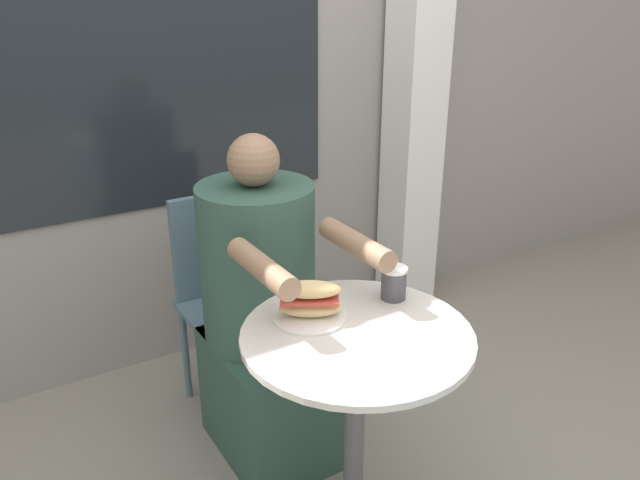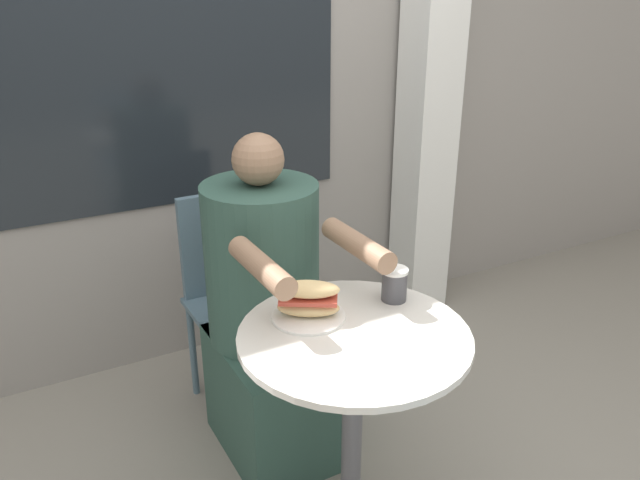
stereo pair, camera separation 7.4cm
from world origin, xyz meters
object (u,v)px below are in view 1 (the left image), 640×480
Objects in this scene: cafe_table at (355,395)px; seated_diner at (265,325)px; diner_chair at (226,283)px; drink_cup at (394,283)px; sandwich_on_plate at (310,302)px.

seated_diner is (-0.03, 0.53, -0.03)m from cafe_table.
seated_diner reaches higher than cafe_table.
diner_chair reaches higher than drink_cup.
cafe_table is 3.55× the size of sandwich_on_plate.
drink_cup is (0.23, -0.77, 0.28)m from diner_chair.
seated_diner is at bearing 89.14° from diner_chair.
drink_cup is at bearing 117.67° from seated_diner.
diner_chair is 0.79m from sandwich_on_plate.
cafe_table is at bearing -151.61° from drink_cup.
seated_diner is 0.49m from sandwich_on_plate.
diner_chair is 4.14× the size of sandwich_on_plate.
drink_cup is (0.20, 0.11, 0.26)m from cafe_table.
drink_cup is at bearing 28.39° from cafe_table.
diner_chair is 0.35m from seated_diner.
sandwich_on_plate is (-0.04, -0.74, 0.27)m from diner_chair.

